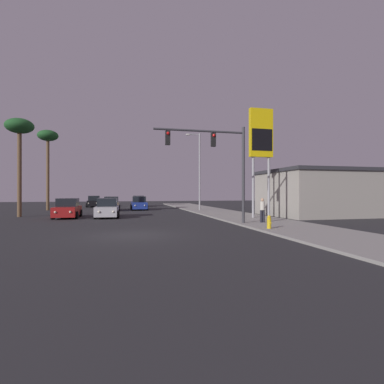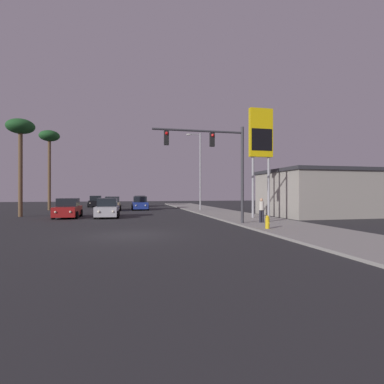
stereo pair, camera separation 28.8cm
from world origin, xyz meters
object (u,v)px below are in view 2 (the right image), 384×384
traffic_light_mast (218,155)px  street_lamp (199,167)px  car_silver (107,209)px  fire_hydrant (267,222)px  palm_tree_near (20,132)px  car_red (68,209)px  car_black (96,202)px  car_blue (140,204)px  pedestrian_on_sidewalk (262,209)px  palm_tree_mid (49,141)px  car_tan (112,204)px  car_white (140,202)px  gas_station_sign (261,139)px

traffic_light_mast → street_lamp: 15.22m
traffic_light_mast → car_silver: bearing=132.6°
fire_hydrant → palm_tree_near: 23.19m
car_red → car_black: same height
car_blue → pedestrian_on_sidewalk: size_ratio=2.59×
street_lamp → pedestrian_on_sidewalk: size_ratio=5.39×
palm_tree_mid → palm_tree_near: 10.04m
palm_tree_near → traffic_light_mast: bearing=-34.9°
car_tan → traffic_light_mast: bearing=112.9°
car_red → car_tan: same height
car_red → palm_tree_mid: 14.96m
car_white → palm_tree_mid: (-11.33, -7.31, 7.76)m
street_lamp → gas_station_sign: (2.47, -11.16, 1.50)m
car_silver → street_lamp: 12.85m
car_white → traffic_light_mast: (3.80, -27.93, 3.90)m
palm_tree_mid → palm_tree_near: (-0.11, -10.00, -0.88)m
car_red → palm_tree_mid: palm_tree_mid is taller
car_black → traffic_light_mast: (10.41, -28.35, 3.90)m
car_white → palm_tree_near: size_ratio=0.49×
car_tan → car_white: bearing=-111.3°
car_blue → traffic_light_mast: (4.23, -19.18, 3.90)m
car_black → fire_hydrant: 33.95m
car_blue → car_white: 8.76m
car_tan → gas_station_sign: (12.46, -14.88, 5.86)m
car_black → car_tan: bearing=104.7°
car_white → palm_tree_mid: bearing=35.1°
pedestrian_on_sidewalk → palm_tree_near: (-18.35, 10.62, 6.61)m
gas_station_sign → palm_tree_mid: size_ratio=0.92×
car_black → pedestrian_on_sidewalk: size_ratio=2.60×
car_red → traffic_light_mast: 14.38m
car_silver → palm_tree_near: size_ratio=0.49×
car_blue → car_tan: bearing=6.9°
car_tan → gas_station_sign: 20.27m
car_white → palm_tree_mid: size_ratio=0.44×
car_silver → car_white: same height
pedestrian_on_sidewalk → car_tan: bearing=119.6°
car_tan → car_white: same height
fire_hydrant → gas_station_sign: bearing=67.1°
car_silver → fire_hydrant: bearing=131.3°
car_blue → fire_hydrant: bearing=104.6°
fire_hydrant → street_lamp: bearing=88.3°
car_black → car_blue: bearing=122.1°
car_blue → car_tan: size_ratio=1.00×
car_white → palm_tree_mid: 15.56m
pedestrian_on_sidewalk → car_red: bearing=148.5°
car_black → pedestrian_on_sidewalk: bearing=113.6°
car_black → fire_hydrant: size_ratio=5.71×
fire_hydrant → palm_tree_mid: (-17.01, 23.91, 8.03)m
street_lamp → fire_hydrant: 18.90m
car_red → palm_tree_near: (-4.37, 2.06, 6.88)m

